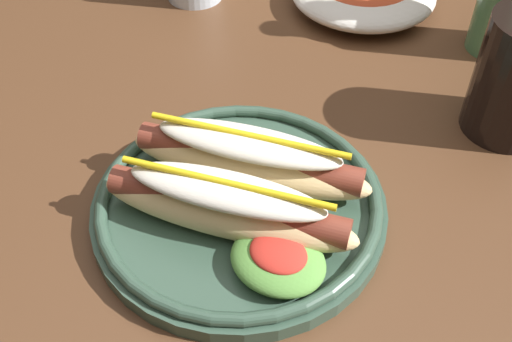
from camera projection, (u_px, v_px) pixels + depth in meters
The scene contains 2 objects.
dining_table at pixel (300, 162), 0.76m from camera, with size 1.11×0.93×0.74m.
hot_dog_plate at pixel (240, 197), 0.54m from camera, with size 0.27×0.27×0.08m.
Camera 1 is at (0.23, -0.49, 1.17)m, focal length 42.58 mm.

